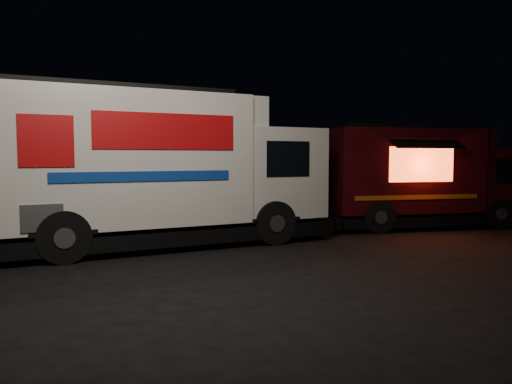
{
  "coord_description": "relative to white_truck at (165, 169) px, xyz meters",
  "views": [
    {
      "loc": [
        -2.15,
        -10.18,
        2.01
      ],
      "look_at": [
        1.55,
        2.0,
        1.12
      ],
      "focal_mm": 35.0,
      "sensor_mm": 36.0,
      "label": 1
    }
  ],
  "objects": [
    {
      "name": "white_truck",
      "position": [
        0.0,
        0.0,
        0.0
      ],
      "size": [
        8.06,
        3.92,
        3.5
      ],
      "primitive_type": null,
      "rotation": [
        0.0,
        0.0,
        0.17
      ],
      "color": "silver",
      "rests_on": "ground"
    },
    {
      "name": "ground",
      "position": [
        0.82,
        -1.38,
        -1.75
      ],
      "size": [
        80.0,
        80.0,
        0.0
      ],
      "primitive_type": "plane",
      "color": "black",
      "rests_on": "ground"
    },
    {
      "name": "red_truck",
      "position": [
        7.52,
        0.91,
        -0.3
      ],
      "size": [
        6.37,
        2.73,
        2.9
      ],
      "primitive_type": null,
      "rotation": [
        0.0,
        0.0,
        -0.07
      ],
      "color": "black",
      "rests_on": "ground"
    }
  ]
}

